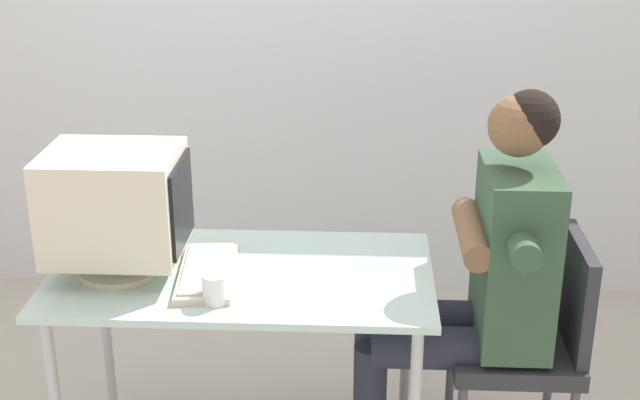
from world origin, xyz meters
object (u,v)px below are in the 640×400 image
object	(u,v)px
desk	(242,291)
office_chair	(531,337)
person_seated	(477,276)
desk_mug	(215,288)
crt_monitor	(116,205)
keyboard	(207,272)

from	to	relation	value
desk	office_chair	distance (m)	0.96
person_seated	desk_mug	xyz separation A→B (m)	(-0.80, -0.26, 0.07)
crt_monitor	person_seated	size ratio (longest dim) A/B	0.32
desk	crt_monitor	size ratio (longest dim) A/B	2.90
person_seated	crt_monitor	bearing A→B (deg)	-176.48
desk	person_seated	world-z (taller)	person_seated
office_chair	person_seated	world-z (taller)	person_seated
keyboard	desk_mug	bearing A→B (deg)	-72.46
desk_mug	crt_monitor	bearing A→B (deg)	150.73
keyboard	office_chair	xyz separation A→B (m)	(1.05, 0.08, -0.26)
office_chair	person_seated	size ratio (longest dim) A/B	0.63
crt_monitor	keyboard	xyz separation A→B (m)	(0.28, -0.01, -0.22)
desk	desk_mug	size ratio (longest dim) A/B	13.14
office_chair	person_seated	bearing A→B (deg)	-180.00
desk	crt_monitor	bearing A→B (deg)	-176.50
keyboard	desk_mug	distance (m)	0.18
crt_monitor	keyboard	world-z (taller)	crt_monitor
crt_monitor	desk_mug	xyz separation A→B (m)	(0.33, -0.19, -0.19)
crt_monitor	keyboard	distance (m)	0.35
crt_monitor	desk_mug	world-z (taller)	crt_monitor
person_seated	desk_mug	bearing A→B (deg)	-162.34
office_chair	crt_monitor	bearing A→B (deg)	-176.99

